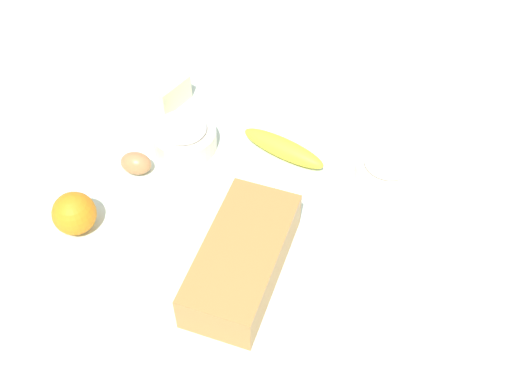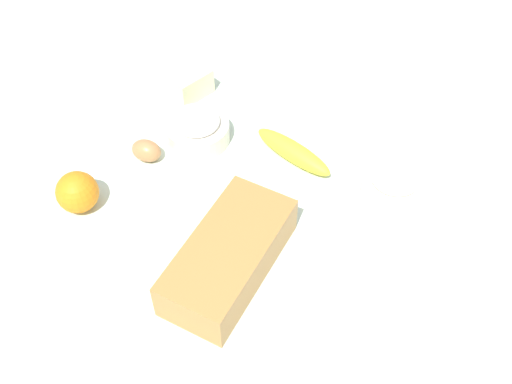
% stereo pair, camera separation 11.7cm
% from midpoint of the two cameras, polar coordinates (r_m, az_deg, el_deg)
% --- Properties ---
extents(ground_plane, '(2.40, 2.40, 0.02)m').
position_cam_midpoint_polar(ground_plane, '(1.21, 2.77, -1.70)').
color(ground_plane, silver).
extents(loaf_pan, '(0.29, 0.15, 0.08)m').
position_cam_midpoint_polar(loaf_pan, '(1.08, 0.61, -6.07)').
color(loaf_pan, '#B77A3D').
rests_on(loaf_pan, ground_plane).
extents(flour_bowl, '(0.13, 0.13, 0.06)m').
position_cam_midpoint_polar(flour_bowl, '(1.25, 15.22, 0.66)').
color(flour_bowl, silver).
rests_on(flour_bowl, ground_plane).
extents(sugar_bowl, '(0.13, 0.13, 0.07)m').
position_cam_midpoint_polar(sugar_bowl, '(1.31, -2.83, 5.72)').
color(sugar_bowl, silver).
rests_on(sugar_bowl, ground_plane).
extents(banana, '(0.08, 0.19, 0.04)m').
position_cam_midpoint_polar(banana, '(1.28, 5.96, 3.61)').
color(banana, yellow).
rests_on(banana, ground_plane).
extents(orange_fruit, '(0.08, 0.08, 0.08)m').
position_cam_midpoint_polar(orange_fruit, '(1.20, -13.47, -0.18)').
color(orange_fruit, orange).
rests_on(orange_fruit, ground_plane).
extents(butter_block, '(0.10, 0.09, 0.06)m').
position_cam_midpoint_polar(butter_block, '(1.42, -3.72, 9.80)').
color(butter_block, '#F4EDB2').
rests_on(butter_block, ground_plane).
extents(egg_near_butter, '(0.06, 0.07, 0.05)m').
position_cam_midpoint_polar(egg_near_butter, '(1.28, -7.49, 3.65)').
color(egg_near_butter, '#BA7E4C').
rests_on(egg_near_butter, ground_plane).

